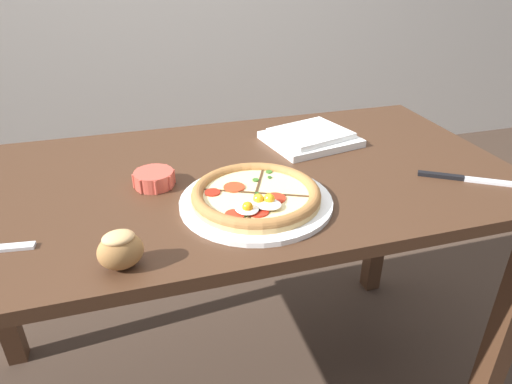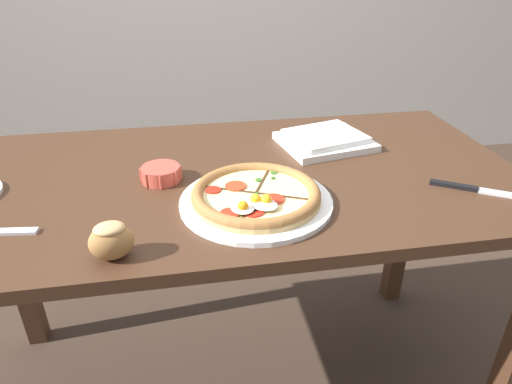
{
  "view_description": "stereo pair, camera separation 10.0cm",
  "coord_description": "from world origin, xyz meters",
  "px_view_note": "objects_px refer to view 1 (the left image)",
  "views": [
    {
      "loc": [
        -0.21,
        -1.0,
        1.29
      ],
      "look_at": [
        0.04,
        -0.16,
        0.81
      ],
      "focal_mm": 32.0,
      "sensor_mm": 36.0,
      "label": 1
    },
    {
      "loc": [
        -0.11,
        -1.02,
        1.29
      ],
      "look_at": [
        0.04,
        -0.16,
        0.81
      ],
      "focal_mm": 32.0,
      "sensor_mm": 36.0,
      "label": 2
    }
  ],
  "objects_px": {
    "ramekin_bowl": "(154,178)",
    "napkin_folded": "(310,137)",
    "pizza": "(256,197)",
    "dining_table": "(224,213)",
    "knife_main": "(471,179)",
    "bread_piece_near": "(120,249)"
  },
  "relations": [
    {
      "from": "ramekin_bowl",
      "to": "napkin_folded",
      "type": "bearing_deg",
      "value": 17.6
    },
    {
      "from": "pizza",
      "to": "ramekin_bowl",
      "type": "xyz_separation_m",
      "value": [
        -0.21,
        0.15,
        0.0
      ]
    },
    {
      "from": "dining_table",
      "to": "napkin_folded",
      "type": "distance_m",
      "value": 0.35
    },
    {
      "from": "pizza",
      "to": "dining_table",
      "type": "bearing_deg",
      "value": 103.8
    },
    {
      "from": "knife_main",
      "to": "dining_table",
      "type": "bearing_deg",
      "value": -166.99
    },
    {
      "from": "ramekin_bowl",
      "to": "knife_main",
      "type": "distance_m",
      "value": 0.77
    },
    {
      "from": "pizza",
      "to": "ramekin_bowl",
      "type": "height_order",
      "value": "pizza"
    },
    {
      "from": "dining_table",
      "to": "knife_main",
      "type": "bearing_deg",
      "value": -19.16
    },
    {
      "from": "ramekin_bowl",
      "to": "bread_piece_near",
      "type": "relative_size",
      "value": 1.13
    },
    {
      "from": "napkin_folded",
      "to": "knife_main",
      "type": "distance_m",
      "value": 0.44
    },
    {
      "from": "pizza",
      "to": "napkin_folded",
      "type": "distance_m",
      "value": 0.39
    },
    {
      "from": "pizza",
      "to": "knife_main",
      "type": "height_order",
      "value": "pizza"
    },
    {
      "from": "ramekin_bowl",
      "to": "bread_piece_near",
      "type": "xyz_separation_m",
      "value": [
        -0.08,
        -0.3,
        0.02
      ]
    },
    {
      "from": "napkin_folded",
      "to": "bread_piece_near",
      "type": "height_order",
      "value": "bread_piece_near"
    },
    {
      "from": "napkin_folded",
      "to": "knife_main",
      "type": "xyz_separation_m",
      "value": [
        0.28,
        -0.34,
        -0.01
      ]
    },
    {
      "from": "dining_table",
      "to": "bread_piece_near",
      "type": "height_order",
      "value": "bread_piece_near"
    },
    {
      "from": "pizza",
      "to": "ramekin_bowl",
      "type": "bearing_deg",
      "value": 143.41
    },
    {
      "from": "dining_table",
      "to": "napkin_folded",
      "type": "bearing_deg",
      "value": 25.42
    },
    {
      "from": "dining_table",
      "to": "knife_main",
      "type": "relative_size",
      "value": 6.53
    },
    {
      "from": "knife_main",
      "to": "bread_piece_near",
      "type": "bearing_deg",
      "value": -140.42
    },
    {
      "from": "napkin_folded",
      "to": "bread_piece_near",
      "type": "bearing_deg",
      "value": -140.62
    },
    {
      "from": "pizza",
      "to": "knife_main",
      "type": "bearing_deg",
      "value": -4.19
    }
  ]
}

